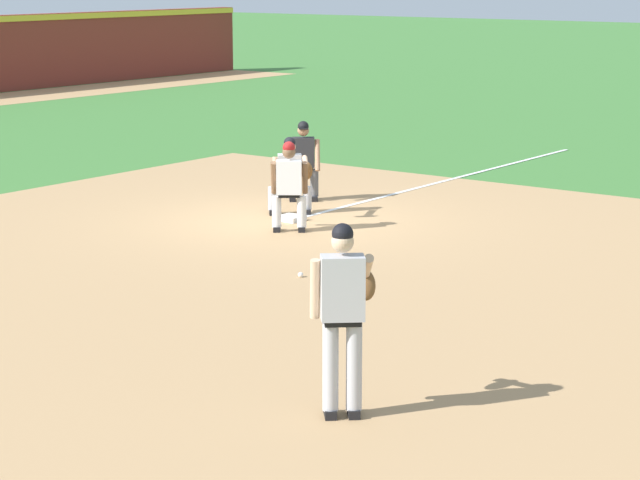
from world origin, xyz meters
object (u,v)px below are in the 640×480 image
(first_baseman, at_px, (291,173))
(baserunner, at_px, (289,183))
(pitcher, at_px, (344,308))
(umpire, at_px, (303,158))
(first_base_bag, at_px, (291,218))
(baseball, at_px, (301,275))

(first_baseman, relative_size, baserunner, 0.92)
(pitcher, relative_size, umpire, 1.27)
(first_base_bag, distance_m, first_baseman, 0.86)
(pitcher, distance_m, umpire, 11.22)
(first_base_bag, height_order, first_baseman, first_baseman)
(first_baseman, distance_m, baserunner, 1.40)
(first_baseman, height_order, umpire, umpire)
(first_base_bag, relative_size, first_baseman, 0.28)
(baserunner, relative_size, umpire, 1.00)
(first_baseman, distance_m, umpire, 1.35)
(baseball, xyz_separation_m, first_baseman, (3.44, 2.83, 0.69))
(baseball, xyz_separation_m, pitcher, (-4.06, -3.62, 1.02))
(baserunner, height_order, umpire, same)
(pitcher, distance_m, first_baseman, 9.90)
(pitcher, bearing_deg, baseball, 41.70)
(baseball, bearing_deg, baserunner, 40.83)
(first_base_bag, distance_m, pitcher, 9.43)
(first_baseman, bearing_deg, first_base_bag, -142.34)
(pitcher, xyz_separation_m, umpire, (8.68, 7.09, -0.27))
(pitcher, xyz_separation_m, baserunner, (6.37, 5.62, -0.27))
(first_base_bag, xyz_separation_m, first_baseman, (0.41, 0.32, 0.69))
(baseball, relative_size, first_baseman, 0.06)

